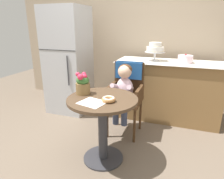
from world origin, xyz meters
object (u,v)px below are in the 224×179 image
(wicker_chair, at_px, (127,86))
(refrigerator, at_px, (68,61))
(cafe_table, at_px, (103,117))
(seated_child, at_px, (124,87))
(donut_front, at_px, (109,99))
(tiered_cake_stand, at_px, (155,49))
(round_layer_cake, at_px, (185,59))
(flower_vase, at_px, (83,84))

(wicker_chair, bearing_deg, refrigerator, 155.66)
(cafe_table, bearing_deg, seated_child, 83.43)
(donut_front, height_order, tiered_cake_stand, tiered_cake_stand)
(cafe_table, height_order, round_layer_cake, round_layer_cake)
(round_layer_cake, bearing_deg, donut_front, -116.05)
(flower_vase, bearing_deg, donut_front, -19.84)
(seated_child, distance_m, round_layer_cake, 1.05)
(wicker_chair, relative_size, refrigerator, 0.56)
(refrigerator, bearing_deg, wicker_chair, -19.21)
(cafe_table, height_order, seated_child, seated_child)
(donut_front, relative_size, refrigerator, 0.08)
(wicker_chair, height_order, refrigerator, refrigerator)
(seated_child, bearing_deg, refrigerator, 153.98)
(donut_front, relative_size, flower_vase, 0.57)
(flower_vase, bearing_deg, refrigerator, 127.61)
(wicker_chair, xyz_separation_m, tiered_cake_stand, (0.26, 0.59, 0.44))
(wicker_chair, bearing_deg, seated_child, -95.13)
(wicker_chair, bearing_deg, donut_front, -93.00)
(tiered_cake_stand, height_order, refrigerator, refrigerator)
(seated_child, bearing_deg, cafe_table, -96.57)
(cafe_table, bearing_deg, donut_front, -36.95)
(wicker_chair, bearing_deg, tiered_cake_stand, 61.15)
(cafe_table, height_order, refrigerator, refrigerator)
(cafe_table, relative_size, flower_vase, 3.07)
(seated_child, height_order, round_layer_cake, round_layer_cake)
(wicker_chair, distance_m, seated_child, 0.16)
(donut_front, bearing_deg, refrigerator, 134.33)
(seated_child, xyz_separation_m, round_layer_cake, (0.69, 0.73, 0.28))
(refrigerator, bearing_deg, tiered_cake_stand, 8.29)
(refrigerator, bearing_deg, round_layer_cake, 6.01)
(tiered_cake_stand, bearing_deg, seated_child, -109.16)
(wicker_chair, bearing_deg, cafe_table, -100.27)
(cafe_table, relative_size, wicker_chair, 0.75)
(wicker_chair, height_order, flower_vase, same)
(refrigerator, bearing_deg, cafe_table, -46.33)
(flower_vase, relative_size, refrigerator, 0.14)
(flower_vase, distance_m, tiered_cake_stand, 1.39)
(donut_front, bearing_deg, flower_vase, 160.16)
(cafe_table, height_order, wicker_chair, wicker_chair)
(cafe_table, relative_size, refrigerator, 0.42)
(donut_front, xyz_separation_m, flower_vase, (-0.34, 0.12, 0.08))
(flower_vase, bearing_deg, tiered_cake_stand, 65.68)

